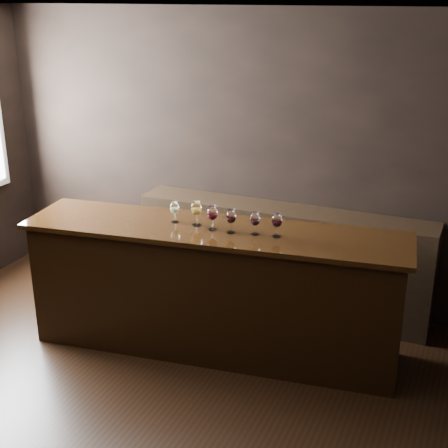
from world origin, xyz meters
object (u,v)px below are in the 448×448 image
at_px(glass_red_a, 212,214).
at_px(glass_red_d, 277,221).
at_px(bar_counter, 214,292).
at_px(glass_white, 174,208).
at_px(glass_red_c, 255,220).
at_px(glass_amber, 196,209).
at_px(glass_red_b, 231,217).
at_px(back_bar_shelf, 281,258).

bearing_deg(glass_red_a, glass_red_d, 6.91).
height_order(bar_counter, glass_white, glass_white).
bearing_deg(bar_counter, glass_red_a, -91.17).
bearing_deg(glass_red_c, bar_counter, -178.66).
xyz_separation_m(glass_white, glass_red_d, (0.88, 0.03, 0.01)).
bearing_deg(glass_red_c, glass_amber, 179.57).
distance_m(glass_white, glass_red_c, 0.71).
distance_m(glass_amber, glass_red_c, 0.52).
xyz_separation_m(glass_amber, glass_red_c, (0.52, -0.00, -0.02)).
bearing_deg(glass_red_b, glass_red_d, 9.68).
height_order(glass_red_a, glass_red_d, glass_red_a).
relative_size(glass_amber, glass_red_a, 1.02).
bearing_deg(glass_red_c, glass_red_a, -173.21).
height_order(back_bar_shelf, glass_red_b, glass_red_b).
height_order(back_bar_shelf, glass_red_c, glass_red_c).
bearing_deg(glass_red_c, back_bar_shelf, 94.82).
height_order(glass_red_b, glass_red_c, glass_red_b).
xyz_separation_m(glass_white, glass_amber, (0.20, 0.01, 0.02)).
xyz_separation_m(glass_red_a, glass_red_c, (0.35, 0.04, -0.01)).
bearing_deg(glass_red_b, glass_red_c, 11.96).
relative_size(bar_counter, glass_red_b, 15.71).
relative_size(glass_amber, glass_red_b, 1.07).
relative_size(bar_counter, glass_red_a, 15.01).
distance_m(glass_amber, glass_red_a, 0.17).
xyz_separation_m(glass_red_c, glass_red_d, (0.17, 0.02, 0.01)).
xyz_separation_m(glass_amber, glass_red_a, (0.17, -0.05, -0.00)).
relative_size(back_bar_shelf, glass_red_c, 15.41).
relative_size(glass_red_a, glass_red_d, 1.05).
xyz_separation_m(bar_counter, glass_red_c, (0.35, 0.01, 0.70)).
relative_size(bar_counter, glass_white, 17.04).
distance_m(back_bar_shelf, glass_red_d, 1.21).
height_order(glass_amber, glass_red_b, glass_amber).
bearing_deg(glass_white, glass_red_c, 0.47).
relative_size(glass_red_b, glass_red_c, 1.06).
bearing_deg(glass_red_b, bar_counter, 169.00).
relative_size(glass_white, glass_red_a, 0.88).
relative_size(glass_red_c, glass_red_d, 0.95).
xyz_separation_m(glass_red_b, glass_red_d, (0.36, 0.06, -0.00)).
height_order(glass_white, glass_red_d, glass_red_d).
bearing_deg(glass_white, bar_counter, -0.40).
height_order(bar_counter, glass_red_b, glass_red_b).
distance_m(glass_red_a, glass_red_b, 0.16).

